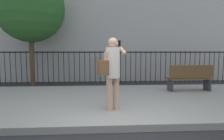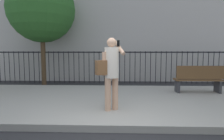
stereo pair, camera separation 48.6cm
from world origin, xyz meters
name	(u,v)px [view 2 (the right image)]	position (x,y,z in m)	size (l,w,h in m)	color
ground_plane	(114,133)	(0.00, 0.00, 0.00)	(60.00, 60.00, 0.00)	#28282B
sidewalk	(116,100)	(0.00, 2.20, 0.07)	(28.00, 4.40, 0.15)	#9E9B93
iron_fence	(117,63)	(0.00, 5.90, 1.02)	(12.03, 0.04, 1.60)	black
pedestrian_on_phone	(111,68)	(-0.11, 0.99, 1.18)	(0.73, 0.61, 1.76)	tan
street_bench	(199,79)	(2.86, 3.07, 0.65)	(1.60, 0.45, 0.95)	brown
street_tree_near	(42,10)	(-3.45, 5.22, 3.50)	(3.02, 3.02, 5.01)	#4C3823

